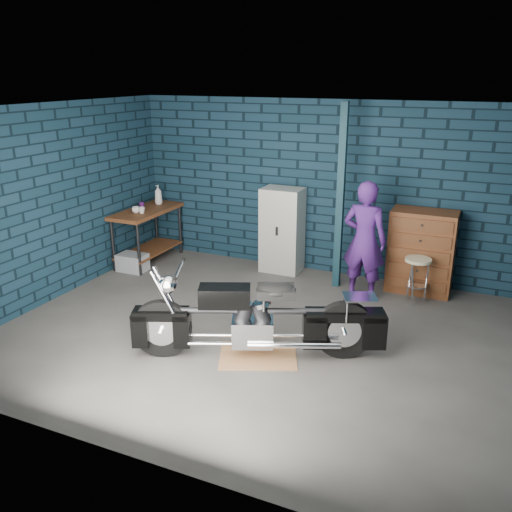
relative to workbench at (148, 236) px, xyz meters
The scene contains 15 objects.
ground 3.23m from the workbench, 32.94° to the right, with size 6.00×6.00×0.00m, color #53514E.
room_walls 3.27m from the workbench, 23.82° to the right, with size 6.02×5.01×2.71m.
support_post 3.36m from the workbench, ahead, with size 0.10×0.10×2.70m, color #122E39.
workbench is the anchor object (origin of this frame).
drip_mat 3.77m from the workbench, 36.61° to the right, with size 0.87×0.65×0.01m, color #91613F.
motorcycle 3.75m from the workbench, 36.61° to the right, with size 2.42×0.66×1.07m, color black, non-canonical shape.
person 3.70m from the workbench, ahead, with size 0.62×0.41×1.70m, color #481E72.
storage_bin 0.59m from the workbench, 87.71° to the right, with size 0.45×0.32×0.28m, color #919499.
locker 2.29m from the workbench, 12.48° to the left, with size 0.63×0.45×1.36m, color beige.
tool_chest 4.42m from the workbench, ahead, with size 0.91×0.51×1.21m, color brown.
shop_stool 4.42m from the workbench, ahead, with size 0.36×0.36×0.65m, color #C1B792, non-canonical shape.
cup_a 0.57m from the workbench, 93.71° to the right, with size 0.13×0.13×0.10m, color #C1B792.
cup_b 0.57m from the workbench, 70.52° to the right, with size 0.11×0.11×0.10m, color #C1B792.
mug_purple 0.52m from the workbench, behind, with size 0.08×0.08×0.11m, color #581A69.
bottle 0.75m from the workbench, 93.97° to the left, with size 0.13×0.13×0.33m, color #919499.
Camera 1 is at (2.53, -5.53, 3.09)m, focal length 38.00 mm.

